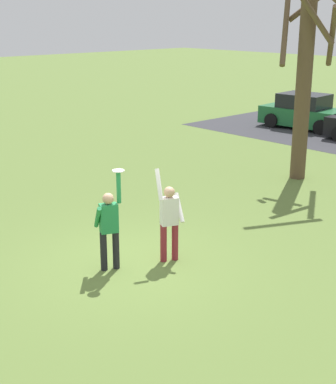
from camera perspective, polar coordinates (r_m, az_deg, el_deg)
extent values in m
plane|color=olive|center=(12.08, -3.75, -7.22)|extent=(120.00, 120.00, 0.00)
cylinder|color=black|center=(11.68, -6.51, -5.99)|extent=(0.14, 0.14, 0.82)
cylinder|color=black|center=(11.74, -5.27, -5.83)|extent=(0.14, 0.14, 0.82)
cube|color=#238447|center=(11.45, -6.00, -2.64)|extent=(0.34, 0.42, 0.60)
sphere|color=tan|center=(11.31, -6.07, -0.67)|extent=(0.23, 0.23, 0.23)
cylinder|color=#238447|center=(11.39, -7.11, -2.55)|extent=(0.47, 0.26, 0.58)
cylinder|color=#238447|center=(11.30, -4.99, 0.48)|extent=(0.09, 0.09, 0.66)
cylinder|color=maroon|center=(12.09, 0.71, -5.04)|extent=(0.14, 0.14, 0.82)
cylinder|color=maroon|center=(12.01, -0.46, -5.20)|extent=(0.14, 0.14, 0.82)
cube|color=silver|center=(11.80, 0.13, -1.93)|extent=(0.34, 0.42, 0.60)
sphere|color=tan|center=(11.67, 0.13, -0.01)|extent=(0.23, 0.23, 0.23)
cylinder|color=silver|center=(11.86, 1.16, -1.59)|extent=(0.47, 0.26, 0.58)
cylinder|color=silver|center=(11.54, -0.92, 0.75)|extent=(0.34, 0.20, 0.65)
cylinder|color=white|center=(11.21, -5.04, 2.16)|extent=(0.24, 0.24, 0.02)
cube|color=#1E6633|center=(27.19, 13.74, 7.42)|extent=(4.23, 2.13, 0.80)
cube|color=black|center=(27.16, 13.57, 8.96)|extent=(2.23, 1.81, 0.64)
cylinder|color=black|center=(25.85, 15.17, 6.32)|extent=(0.68, 0.27, 0.66)
cylinder|color=black|center=(28.63, 12.38, 7.54)|extent=(0.68, 0.27, 0.66)
cylinder|color=black|center=(27.09, 10.40, 7.12)|extent=(0.68, 0.27, 0.66)
cylinder|color=brown|center=(18.24, 13.53, 10.35)|extent=(0.48, 0.48, 5.88)
cylinder|color=brown|center=(18.65, 13.92, 17.77)|extent=(1.02, 0.87, 0.98)
cylinder|color=brown|center=(18.14, 11.75, 15.58)|extent=(0.95, 1.31, 2.02)
cylinder|color=brown|center=(17.63, 14.80, 16.43)|extent=(0.75, 1.15, 1.44)
cylinder|color=brown|center=(18.15, 16.23, 14.84)|extent=(1.04, 1.40, 1.84)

